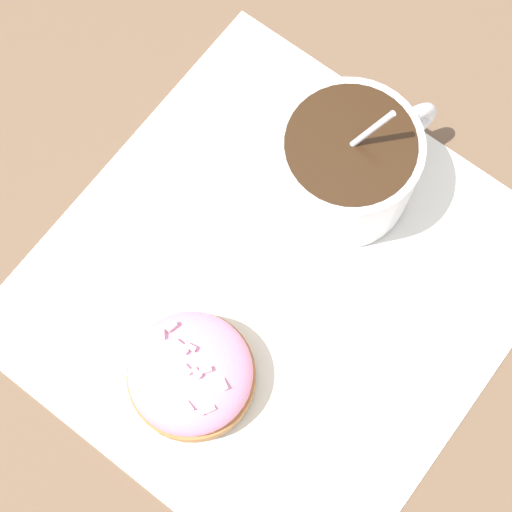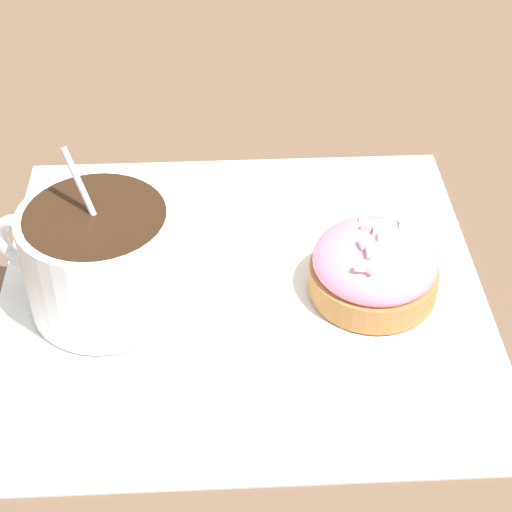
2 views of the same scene
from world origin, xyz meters
name	(u,v)px [view 2 (image 2 of 2)]	position (x,y,z in m)	size (l,w,h in m)	color
ground_plane	(242,292)	(0.00, 0.00, 0.00)	(3.00, 3.00, 0.00)	brown
paper_napkin	(242,290)	(0.00, 0.00, 0.00)	(0.33, 0.32, 0.00)	white
coffee_cup	(99,255)	(0.09, 0.01, 0.04)	(0.12, 0.09, 0.11)	white
frosted_pastry	(375,272)	(-0.08, 0.00, 0.02)	(0.08, 0.08, 0.05)	#B2753D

